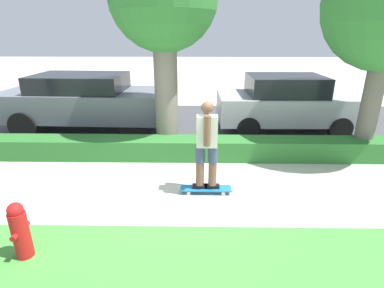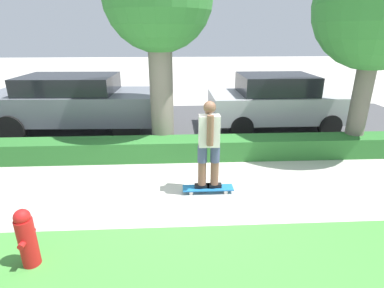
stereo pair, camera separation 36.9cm
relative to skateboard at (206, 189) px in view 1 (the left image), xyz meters
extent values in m
plane|color=#BCB7AD|center=(-0.43, -0.03, -0.07)|extent=(60.00, 60.00, 0.00)
cube|color=#474749|center=(-0.43, 4.17, -0.07)|extent=(15.64, 5.00, 0.01)
cube|color=#2D702D|center=(-0.43, 1.57, 0.16)|extent=(15.64, 0.60, 0.46)
cube|color=#1E6BAD|center=(0.00, 0.00, 0.01)|extent=(0.91, 0.24, 0.02)
cylinder|color=silver|center=(0.31, -0.09, -0.04)|extent=(0.07, 0.04, 0.07)
cylinder|color=silver|center=(0.31, 0.09, -0.04)|extent=(0.07, 0.04, 0.07)
cylinder|color=silver|center=(-0.31, -0.09, -0.04)|extent=(0.07, 0.04, 0.07)
cylinder|color=silver|center=(-0.31, 0.09, -0.04)|extent=(0.07, 0.04, 0.07)
cube|color=black|center=(-0.11, 0.00, 0.05)|extent=(0.26, 0.09, 0.07)
cylinder|color=brown|center=(-0.11, 0.00, 0.45)|extent=(0.14, 0.14, 0.73)
cylinder|color=#3D4766|center=(-0.11, 0.00, 0.67)|extent=(0.16, 0.16, 0.29)
cube|color=black|center=(0.11, 0.00, 0.05)|extent=(0.26, 0.09, 0.07)
cylinder|color=brown|center=(0.11, 0.00, 0.45)|extent=(0.14, 0.14, 0.73)
cylinder|color=#3D4766|center=(0.11, 0.00, 0.67)|extent=(0.16, 0.16, 0.29)
cube|color=silver|center=(0.00, 0.00, 1.09)|extent=(0.35, 0.19, 0.54)
cylinder|color=brown|center=(0.00, -0.15, 1.14)|extent=(0.11, 0.11, 0.51)
cylinder|color=brown|center=(0.00, 0.15, 1.14)|extent=(0.11, 0.11, 0.51)
sphere|color=brown|center=(0.00, 0.00, 1.49)|extent=(0.21, 0.21, 0.21)
cylinder|color=#70665B|center=(-0.88, 2.08, 1.32)|extent=(0.53, 0.53, 2.79)
cylinder|color=#70665B|center=(3.63, 1.73, 1.18)|extent=(0.40, 0.40, 2.51)
cube|color=slate|center=(-3.33, 3.66, 0.68)|extent=(4.83, 2.04, 0.77)
cube|color=black|center=(-3.47, 3.66, 1.30)|extent=(2.54, 1.73, 0.46)
cylinder|color=black|center=(-1.85, 2.80, 0.29)|extent=(0.73, 0.22, 0.73)
cylinder|color=black|center=(-1.85, 4.52, 0.29)|extent=(0.73, 0.22, 0.73)
cylinder|color=black|center=(-4.80, 2.80, 0.29)|extent=(0.73, 0.22, 0.73)
cylinder|color=black|center=(-4.80, 4.52, 0.29)|extent=(0.73, 0.22, 0.73)
cube|color=#B7B7BC|center=(2.41, 3.69, 0.60)|extent=(3.93, 1.81, 0.74)
cube|color=black|center=(2.30, 3.69, 1.24)|extent=(2.05, 1.58, 0.53)
cylinder|color=black|center=(3.63, 2.87, 0.23)|extent=(0.62, 0.21, 0.62)
cylinder|color=black|center=(3.63, 4.51, 0.23)|extent=(0.62, 0.21, 0.62)
cylinder|color=black|center=(1.20, 2.87, 0.23)|extent=(0.62, 0.21, 0.62)
cylinder|color=black|center=(1.20, 4.51, 0.23)|extent=(0.62, 0.21, 0.62)
cylinder|color=red|center=(-2.37, -1.68, 0.25)|extent=(0.21, 0.21, 0.65)
sphere|color=red|center=(-2.37, -1.68, 0.62)|extent=(0.19, 0.19, 0.19)
cylinder|color=red|center=(-2.37, -1.78, 0.32)|extent=(0.07, 0.13, 0.07)
cylinder|color=red|center=(-2.37, -1.57, 0.32)|extent=(0.07, 0.13, 0.07)
camera|label=1|loc=(-0.17, -4.75, 2.66)|focal=28.00mm
camera|label=2|loc=(-0.54, -4.74, 2.66)|focal=28.00mm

